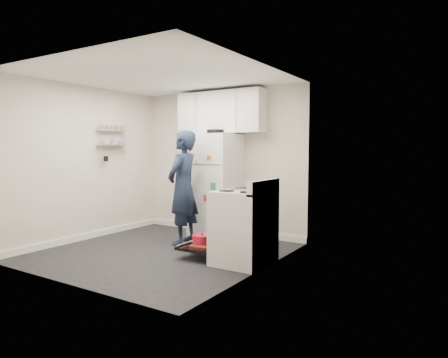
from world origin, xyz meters
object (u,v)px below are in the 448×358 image
Objects in this scene: electric_range at (243,227)px; refrigerator at (216,185)px; person at (183,187)px; open_oven_door at (204,243)px.

refrigerator reaches higher than electric_range.
person is at bearing -104.04° from refrigerator.
person is (-0.17, -0.68, 0.01)m from refrigerator.
refrigerator reaches higher than person.
electric_range is at bearing 1.66° from open_oven_door.
person reaches higher than electric_range.
open_oven_door is 0.40× the size of person.
person is (-0.71, 0.44, 0.70)m from open_oven_door.
open_oven_door is at bearing -178.34° from electric_range.
refrigerator is 0.70m from person.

